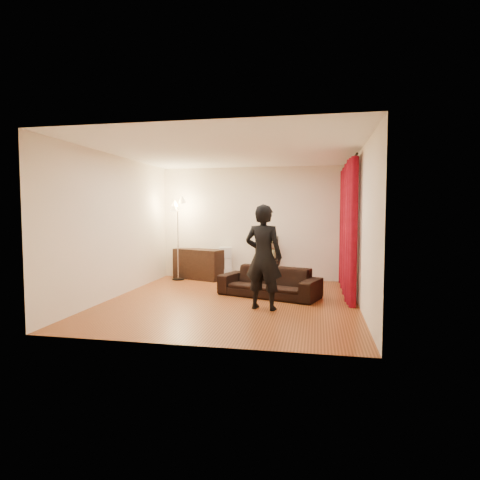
% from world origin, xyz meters
% --- Properties ---
extents(floor, '(5.00, 5.00, 0.00)m').
position_xyz_m(floor, '(0.00, 0.00, 0.00)').
color(floor, brown).
rests_on(floor, ground).
extents(ceiling, '(5.00, 5.00, 0.00)m').
position_xyz_m(ceiling, '(0.00, 0.00, 2.70)').
color(ceiling, white).
rests_on(ceiling, ground).
extents(wall_back, '(5.00, 0.00, 5.00)m').
position_xyz_m(wall_back, '(0.00, 2.50, 1.35)').
color(wall_back, silver).
rests_on(wall_back, ground).
extents(wall_front, '(5.00, 0.00, 5.00)m').
position_xyz_m(wall_front, '(0.00, -2.50, 1.35)').
color(wall_front, silver).
rests_on(wall_front, ground).
extents(wall_left, '(0.00, 5.00, 5.00)m').
position_xyz_m(wall_left, '(-2.25, 0.00, 1.35)').
color(wall_left, silver).
rests_on(wall_left, ground).
extents(wall_right, '(0.00, 5.00, 5.00)m').
position_xyz_m(wall_right, '(2.25, 0.00, 1.35)').
color(wall_right, silver).
rests_on(wall_right, ground).
extents(curtain_rod, '(0.04, 2.65, 0.04)m').
position_xyz_m(curtain_rod, '(2.15, 1.12, 2.58)').
color(curtain_rod, black).
rests_on(curtain_rod, wall_right).
extents(curtain, '(0.22, 2.65, 2.55)m').
position_xyz_m(curtain, '(2.13, 1.12, 1.28)').
color(curtain, maroon).
rests_on(curtain, ground).
extents(sofa, '(2.06, 1.32, 0.56)m').
position_xyz_m(sofa, '(0.63, 0.53, 0.28)').
color(sofa, black).
rests_on(sofa, ground).
extents(person, '(0.71, 0.54, 1.75)m').
position_xyz_m(person, '(0.65, -0.50, 0.88)').
color(person, black).
rests_on(person, ground).
extents(media_cabinet, '(1.33, 0.87, 0.73)m').
position_xyz_m(media_cabinet, '(-1.29, 2.23, 0.36)').
color(media_cabinet, black).
rests_on(media_cabinet, ground).
extents(storage_boxes, '(0.37, 0.32, 0.78)m').
position_xyz_m(storage_boxes, '(-0.65, 2.31, 0.39)').
color(storage_boxes, silver).
rests_on(storage_boxes, ground).
extents(wire_shelf, '(0.58, 0.51, 1.06)m').
position_xyz_m(wire_shelf, '(0.36, 2.28, 0.53)').
color(wire_shelf, black).
rests_on(wire_shelf, ground).
extents(floor_lamp, '(0.44, 0.44, 1.93)m').
position_xyz_m(floor_lamp, '(-1.75, 2.02, 0.97)').
color(floor_lamp, silver).
rests_on(floor_lamp, ground).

